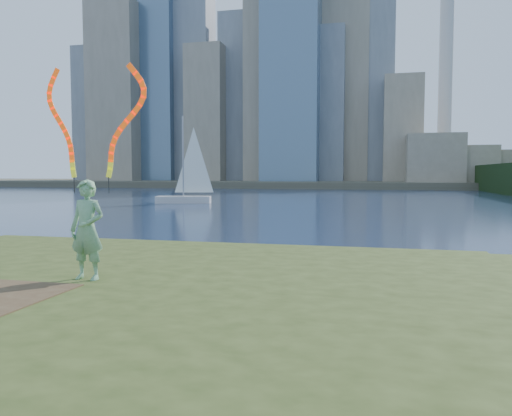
# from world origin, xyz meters

# --- Properties ---
(ground) EXTENTS (320.00, 320.00, 0.00)m
(ground) POSITION_xyz_m (0.00, 0.00, 0.00)
(ground) COLOR #19253F
(ground) RESTS_ON ground
(grassy_knoll) EXTENTS (20.00, 18.00, 0.80)m
(grassy_knoll) POSITION_xyz_m (0.00, -2.30, 0.34)
(grassy_knoll) COLOR #334117
(grassy_knoll) RESTS_ON ground
(far_shore) EXTENTS (320.00, 40.00, 1.20)m
(far_shore) POSITION_xyz_m (0.00, 95.00, 0.60)
(far_shore) COLOR #504A3A
(far_shore) RESTS_ON ground
(woman_with_ribbons) EXTENTS (2.13, 0.47, 4.18)m
(woman_with_ribbons) POSITION_xyz_m (-0.79, -1.22, 2.19)
(woman_with_ribbons) COLOR #1D722B
(woman_with_ribbons) RESTS_ON grassy_knoll
(sailboat) EXTENTS (5.28, 2.63, 7.94)m
(sailboat) POSITION_xyz_m (-12.55, 33.47, 1.36)
(sailboat) COLOR beige
(sailboat) RESTS_ON ground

